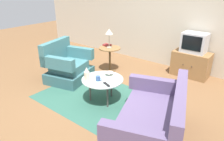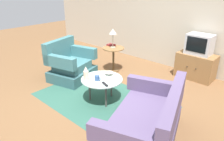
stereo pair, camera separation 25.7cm
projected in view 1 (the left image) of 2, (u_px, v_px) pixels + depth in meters
The scene contains 16 objects.
ground_plane at pixel (105, 99), 4.11m from camera, with size 16.00×16.00×0.00m, color brown.
back_wall at pixel (167, 14), 5.36m from camera, with size 9.00×0.12×2.70m, color #BCB29E.
area_rug at pixel (103, 100), 4.05m from camera, with size 2.51×1.63×0.00m, color #2D5B4C.
armchair at pixel (67, 67), 4.81m from camera, with size 1.01×1.11×0.90m.
couch at pixel (152, 122), 2.97m from camera, with size 1.34×1.71×0.84m.
coffee_table at pixel (103, 81), 3.88m from camera, with size 0.77×0.77×0.46m.
side_table at pixel (110, 54), 5.23m from camera, with size 0.53×0.53×0.61m.
tv_stand at pixel (191, 64), 5.02m from camera, with size 0.84×0.50×0.59m.
television at pixel (194, 43), 4.83m from camera, with size 0.54×0.40×0.45m.
table_lamp at pixel (109, 33), 5.01m from camera, with size 0.19×0.19×0.47m.
vase at pixel (87, 74), 3.75m from camera, with size 0.10×0.10×0.26m.
mug at pixel (98, 78), 3.79m from camera, with size 0.13×0.09×0.09m.
bowl at pixel (109, 74), 4.02m from camera, with size 0.17×0.17×0.05m.
tv_remote_dark at pixel (107, 84), 3.64m from camera, with size 0.18×0.10×0.02m.
tv_remote_silver at pixel (108, 79), 3.85m from camera, with size 0.18×0.10×0.02m.
book at pixel (107, 45), 5.32m from camera, with size 0.19×0.17×0.03m.
Camera 1 is at (2.32, -2.71, 2.11)m, focal length 33.81 mm.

